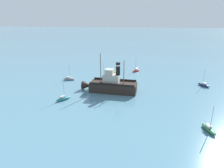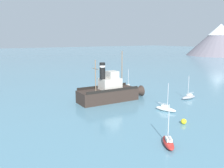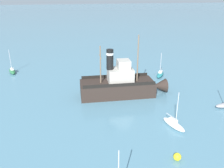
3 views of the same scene
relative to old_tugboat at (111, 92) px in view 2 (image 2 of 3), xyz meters
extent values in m
plane|color=teal|center=(0.18, 0.06, -1.83)|extent=(600.00, 600.00, 0.00)
cone|color=slate|center=(-64.70, 141.68, 9.70)|extent=(47.48, 47.48, 23.06)
cone|color=white|center=(-64.70, 141.68, 17.14)|extent=(17.92, 17.92, 8.29)
cube|color=#2D231E|center=(-0.04, -0.61, -0.63)|extent=(5.13, 12.25, 2.40)
cone|color=#2D231E|center=(0.41, 6.57, -0.63)|extent=(2.50, 2.54, 2.35)
cube|color=#B2ADA3|center=(-0.01, -0.11, 1.67)|extent=(3.24, 4.18, 2.20)
cube|color=#B2ADA3|center=(0.02, 0.38, 3.47)|extent=(2.32, 2.13, 1.40)
cylinder|color=black|center=(-0.11, -1.81, 4.37)|extent=(1.10, 1.10, 3.20)
cylinder|color=silver|center=(-0.11, -1.81, 5.27)|extent=(1.16, 1.16, 0.35)
cylinder|color=#75604C|center=(0.17, 2.68, 4.32)|extent=(0.20, 0.20, 7.50)
cylinder|color=#75604C|center=(-0.20, -3.31, 3.57)|extent=(0.20, 0.20, 6.00)
cylinder|color=#75604C|center=(-0.20, -3.31, 4.89)|extent=(2.60, 0.28, 0.12)
cube|color=black|center=(-2.19, -0.48, 0.82)|extent=(0.82, 11.39, 0.50)
cube|color=black|center=(2.11, -0.75, 0.82)|extent=(0.82, 11.39, 0.50)
ellipsoid|color=#23757A|center=(-7.23, 10.18, -1.48)|extent=(3.71, 3.14, 0.70)
cube|color=silver|center=(-7.39, 10.30, -0.95)|extent=(1.27, 1.17, 0.36)
cylinder|color=#B7B7BC|center=(-6.98, 10.00, 0.97)|extent=(0.10, 0.10, 4.20)
cylinder|color=#B7B7BC|center=(-7.71, 10.53, -0.58)|extent=(1.50, 1.13, 0.08)
ellipsoid|color=white|center=(11.16, 4.01, -1.48)|extent=(3.95, 2.03, 0.70)
cube|color=silver|center=(10.96, 3.96, -0.95)|extent=(1.23, 0.90, 0.36)
cylinder|color=#B7B7BC|center=(11.45, 4.09, 0.97)|extent=(0.10, 0.10, 4.20)
cylinder|color=#B7B7BC|center=(10.58, 3.86, -0.58)|extent=(1.76, 0.54, 0.08)
ellipsoid|color=gray|center=(7.90, 14.28, -1.48)|extent=(1.16, 3.82, 0.70)
cube|color=silver|center=(7.90, 14.48, -0.95)|extent=(0.66, 1.11, 0.36)
cylinder|color=#B7B7BC|center=(7.90, 13.98, 0.97)|extent=(0.10, 0.10, 4.20)
cylinder|color=#B7B7BC|center=(7.91, 14.88, -0.58)|extent=(0.11, 1.80, 0.08)
ellipsoid|color=#B22823|center=(20.79, -5.82, -1.48)|extent=(3.74, 3.09, 0.70)
cube|color=silver|center=(20.95, -5.94, -0.95)|extent=(1.27, 1.16, 0.36)
cylinder|color=#B7B7BC|center=(20.55, -5.65, 0.97)|extent=(0.10, 0.10, 4.20)
cylinder|color=#B7B7BC|center=(21.28, -6.17, -0.58)|extent=(1.51, 1.11, 0.08)
sphere|color=yellow|center=(17.11, 1.43, -1.43)|extent=(0.81, 0.81, 0.81)
camera|label=1|loc=(-48.20, -7.50, 16.94)|focal=32.00mm
camera|label=2|loc=(38.51, -25.79, 10.45)|focal=38.00mm
camera|label=3|loc=(34.88, -9.45, 14.31)|focal=38.00mm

